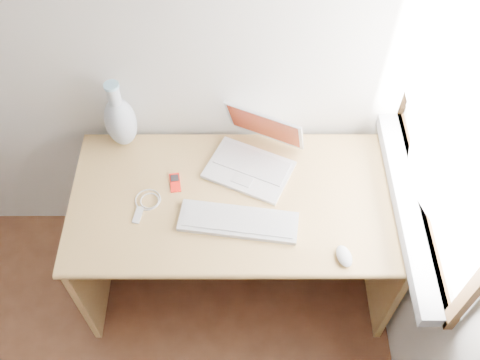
{
  "coord_description": "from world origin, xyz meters",
  "views": [
    {
      "loc": [
        1.04,
        0.15,
        2.51
      ],
      "look_at": [
        1.04,
        1.35,
        0.88
      ],
      "focal_mm": 40.0,
      "sensor_mm": 36.0,
      "label": 1
    }
  ],
  "objects_px": {
    "desk": "(238,209)",
    "external_keyboard": "(238,221)",
    "laptop": "(249,155)",
    "vase": "(120,120)"
  },
  "relations": [
    {
      "from": "desk",
      "to": "external_keyboard",
      "type": "bearing_deg",
      "value": -88.74
    },
    {
      "from": "laptop",
      "to": "vase",
      "type": "xyz_separation_m",
      "value": [
        -0.54,
        0.12,
        0.08
      ]
    },
    {
      "from": "desk",
      "to": "vase",
      "type": "height_order",
      "value": "vase"
    },
    {
      "from": "laptop",
      "to": "external_keyboard",
      "type": "height_order",
      "value": "laptop"
    },
    {
      "from": "desk",
      "to": "vase",
      "type": "xyz_separation_m",
      "value": [
        -0.49,
        0.22,
        0.34
      ]
    },
    {
      "from": "external_keyboard",
      "to": "vase",
      "type": "bearing_deg",
      "value": 147.6
    },
    {
      "from": "vase",
      "to": "laptop",
      "type": "bearing_deg",
      "value": -12.39
    },
    {
      "from": "laptop",
      "to": "desk",
      "type": "bearing_deg",
      "value": -90.57
    },
    {
      "from": "external_keyboard",
      "to": "desk",
      "type": "bearing_deg",
      "value": 99.25
    },
    {
      "from": "desk",
      "to": "external_keyboard",
      "type": "height_order",
      "value": "external_keyboard"
    }
  ]
}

